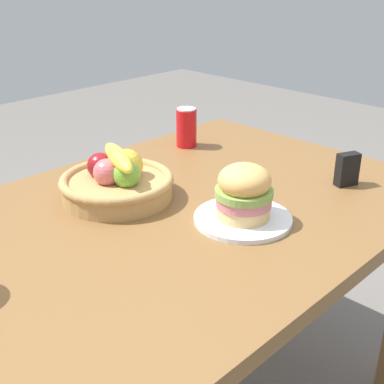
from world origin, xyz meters
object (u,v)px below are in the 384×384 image
Objects in this scene: sandwich at (244,192)px; napkin_holder at (347,169)px; soda_can at (186,127)px; fruit_basket at (117,181)px; plate at (243,219)px.

sandwich is 1.50× the size of napkin_holder.
soda_can is 1.40× the size of napkin_holder.
sandwich is 0.34m from fruit_basket.
sandwich reaches higher than plate.
fruit_basket is (-0.41, -0.16, -0.02)m from soda_can.
plate is at bearing 0.00° from sandwich.
soda_can is (0.29, 0.47, 0.06)m from plate.
napkin_holder is (0.07, -0.54, -0.02)m from soda_can.
soda_can is at bearing 121.15° from napkin_holder.
napkin_holder is at bearing -82.15° from soda_can.
plate is 1.83× the size of soda_can.
sandwich is 1.07× the size of soda_can.
napkin_holder is (0.36, -0.06, 0.04)m from plate.
plate is 0.55m from soda_can.
sandwich reaches higher than napkin_holder.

